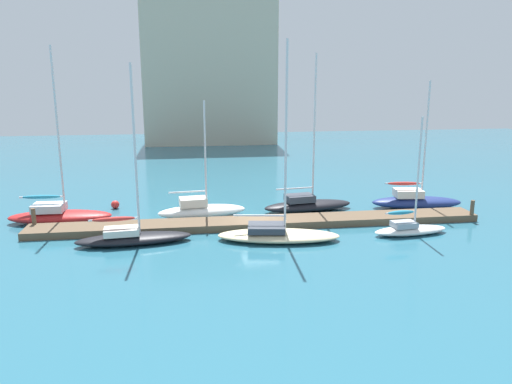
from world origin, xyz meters
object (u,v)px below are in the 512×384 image
object	(u,v)px
sailboat_0	(59,214)
sailboat_2	(201,210)
sailboat_1	(132,236)
mooring_buoy_red	(115,205)
sailboat_4	(307,204)
sailboat_6	(415,200)
sailboat_5	(410,228)
harbor_building_distant	(209,72)
sailboat_3	(277,233)

from	to	relation	value
sailboat_0	sailboat_2	distance (m)	10.20
sailboat_1	mooring_buoy_red	world-z (taller)	sailboat_1
sailboat_0	sailboat_4	size ratio (longest dim) A/B	1.03
sailboat_2	sailboat_6	bearing A→B (deg)	-5.27
mooring_buoy_red	sailboat_1	bearing A→B (deg)	-76.21
mooring_buoy_red	sailboat_4	bearing A→B (deg)	-10.62
sailboat_5	harbor_building_distant	xyz separation A→B (m)	(-10.54, 51.07, 10.50)
sailboat_2	sailboat_4	world-z (taller)	sailboat_4
sailboat_2	sailboat_3	xyz separation A→B (m)	(4.64, -6.07, -0.12)
sailboat_0	sailboat_6	bearing A→B (deg)	2.61
sailboat_2	sailboat_3	world-z (taller)	sailboat_3
sailboat_1	harbor_building_distant	distance (m)	52.04
sailboat_4	sailboat_5	xyz separation A→B (m)	(5.30, -6.82, -0.11)
sailboat_0	sailboat_1	distance (m)	7.97
sailboat_0	mooring_buoy_red	distance (m)	4.89
sailboat_1	mooring_buoy_red	size ratio (longest dim) A/B	16.92
sailboat_3	sailboat_4	distance (m)	7.69
sailboat_2	harbor_building_distant	xyz separation A→B (m)	(3.05, 44.97, 10.37)
sailboat_1	sailboat_6	size ratio (longest dim) A/B	1.11
sailboat_6	sailboat_1	bearing A→B (deg)	-157.78
sailboat_4	harbor_building_distant	size ratio (longest dim) A/B	0.55
sailboat_5	mooring_buoy_red	world-z (taller)	sailboat_5
sailboat_0	sailboat_4	xyz separation A→B (m)	(18.48, 0.60, -0.04)
sailboat_1	sailboat_4	distance (m)	14.19
harbor_building_distant	sailboat_1	bearing A→B (deg)	-98.51
sailboat_3	sailboat_6	bearing A→B (deg)	36.25
sailboat_0	harbor_building_distant	size ratio (longest dim) A/B	0.56
sailboat_5	sailboat_1	bearing A→B (deg)	172.43
sailboat_4	sailboat_3	bearing A→B (deg)	-126.07
sailboat_0	sailboat_6	distance (m)	27.25
sailboat_3	mooring_buoy_red	xyz separation A→B (m)	(-11.35, 9.59, -0.16)
sailboat_4	harbor_building_distant	world-z (taller)	harbor_building_distant
sailboat_6	harbor_building_distant	distance (m)	47.92
sailboat_5	sailboat_2	bearing A→B (deg)	150.28
sailboat_4	sailboat_5	bearing A→B (deg)	-59.96
sailboat_5	sailboat_6	bearing A→B (deg)	56.17
sailboat_0	mooring_buoy_red	xyz separation A→B (m)	(3.50, 3.41, -0.29)
sailboat_1	sailboat_5	distance (m)	18.10
mooring_buoy_red	sailboat_3	bearing A→B (deg)	-40.20
sailboat_6	mooring_buoy_red	distance (m)	23.97
sailboat_1	sailboat_3	world-z (taller)	sailboat_3
sailboat_2	sailboat_3	distance (m)	7.64
sailboat_2	harbor_building_distant	size ratio (longest dim) A/B	0.39
sailboat_0	sailboat_4	bearing A→B (deg)	4.05
sailboat_1	sailboat_4	xyz separation A→B (m)	(12.78, 6.17, 0.04)
sailboat_2	mooring_buoy_red	bearing A→B (deg)	145.96
sailboat_1	sailboat_2	distance (m)	7.07
sailboat_1	sailboat_5	size ratio (longest dim) A/B	1.41
sailboat_3	harbor_building_distant	bearing A→B (deg)	100.82
sailboat_2	sailboat_4	distance (m)	8.31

